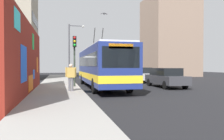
{
  "coord_description": "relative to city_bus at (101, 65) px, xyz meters",
  "views": [
    {
      "loc": [
        -18.78,
        1.51,
        1.77
      ],
      "look_at": [
        1.05,
        -3.08,
        1.39
      ],
      "focal_mm": 36.62,
      "sensor_mm": 36.0,
      "label": 1
    }
  ],
  "objects": [
    {
      "name": "parked_car_silver",
      "position": [
        5.04,
        -5.2,
        -0.96
      ],
      "size": [
        4.27,
        1.81,
        1.58
      ],
      "color": "#B7B7BC",
      "rests_on": "ground_plane"
    },
    {
      "name": "traffic_light",
      "position": [
        -0.14,
        2.15,
        1.02
      ],
      "size": [
        0.49,
        0.28,
        3.93
      ],
      "color": "#2D382D",
      "rests_on": "sidewalk_slab"
    },
    {
      "name": "flying_pigeons",
      "position": [
        0.62,
        -0.33,
        4.29
      ],
      "size": [
        0.32,
        0.55,
        0.15
      ],
      "color": "#47474C"
    },
    {
      "name": "street_lamp",
      "position": [
        7.44,
        2.04,
        1.93
      ],
      "size": [
        0.44,
        1.79,
        6.17
      ],
      "color": "#4C4C51",
      "rests_on": "sidewalk_slab"
    },
    {
      "name": "building_far_right",
      "position": [
        18.18,
        -15.2,
        4.95
      ],
      "size": [
        8.2,
        7.76,
        13.47
      ],
      "color": "gray",
      "rests_on": "ground_plane"
    },
    {
      "name": "curbside_puddle",
      "position": [
        -2.58,
        1.2,
        -1.79
      ],
      "size": [
        1.43,
        1.43,
        0.0
      ],
      "primitive_type": "cylinder",
      "color": "black",
      "rests_on": "ground_plane"
    },
    {
      "name": "pedestrian_at_curb",
      "position": [
        -3.17,
        2.58,
        -0.61
      ],
      "size": [
        0.23,
        0.69,
        1.74
      ],
      "color": "#595960",
      "rests_on": "sidewalk_slab"
    },
    {
      "name": "ground_plane",
      "position": [
        0.75,
        1.8,
        -1.79
      ],
      "size": [
        80.0,
        80.0,
        0.0
      ],
      "primitive_type": "plane",
      "color": "black"
    },
    {
      "name": "parked_car_dark_gray",
      "position": [
        -0.84,
        -5.2,
        -0.95
      ],
      "size": [
        4.7,
        1.83,
        1.58
      ],
      "color": "#38383D",
      "rests_on": "ground_plane"
    },
    {
      "name": "sidewalk_slab",
      "position": [
        0.75,
        3.4,
        -1.71
      ],
      "size": [
        48.0,
        3.2,
        0.15
      ],
      "primitive_type": "cube",
      "color": "gray",
      "rests_on": "ground_plane"
    },
    {
      "name": "graffiti_wall",
      "position": [
        -3.61,
        5.15,
        0.37
      ],
      "size": [
        13.3,
        0.32,
        4.32
      ],
      "color": "maroon",
      "rests_on": "ground_plane"
    },
    {
      "name": "city_bus",
      "position": [
        0.0,
        0.0,
        0.0
      ],
      "size": [
        11.95,
        2.56,
        4.99
      ],
      "color": "navy",
      "rests_on": "ground_plane"
    }
  ]
}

